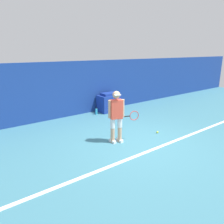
{
  "coord_description": "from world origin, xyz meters",
  "views": [
    {
      "loc": [
        -4.21,
        -4.25,
        2.63
      ],
      "look_at": [
        -0.45,
        0.64,
        0.89
      ],
      "focal_mm": 35.0,
      "sensor_mm": 36.0,
      "label": 1
    }
  ],
  "objects_px": {
    "covered_chair": "(109,103)",
    "tennis_ball": "(157,132)",
    "water_bottle": "(96,111)",
    "tennis_player": "(117,115)"
  },
  "relations": [
    {
      "from": "covered_chair",
      "to": "tennis_ball",
      "type": "bearing_deg",
      "value": -96.7
    },
    {
      "from": "water_bottle",
      "to": "covered_chair",
      "type": "bearing_deg",
      "value": 7.12
    },
    {
      "from": "tennis_player",
      "to": "water_bottle",
      "type": "distance_m",
      "value": 3.11
    },
    {
      "from": "tennis_ball",
      "to": "water_bottle",
      "type": "height_order",
      "value": "water_bottle"
    },
    {
      "from": "covered_chair",
      "to": "water_bottle",
      "type": "relative_size",
      "value": 3.51
    },
    {
      "from": "tennis_player",
      "to": "water_bottle",
      "type": "height_order",
      "value": "tennis_player"
    },
    {
      "from": "tennis_player",
      "to": "covered_chair",
      "type": "bearing_deg",
      "value": 77.2
    },
    {
      "from": "tennis_player",
      "to": "water_bottle",
      "type": "xyz_separation_m",
      "value": [
        1.15,
        2.8,
        -0.72
      ]
    },
    {
      "from": "water_bottle",
      "to": "tennis_player",
      "type": "bearing_deg",
      "value": -112.34
    },
    {
      "from": "tennis_ball",
      "to": "covered_chair",
      "type": "bearing_deg",
      "value": 83.3
    }
  ]
}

